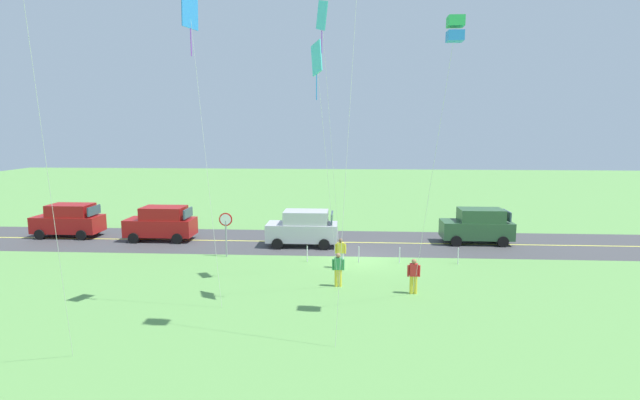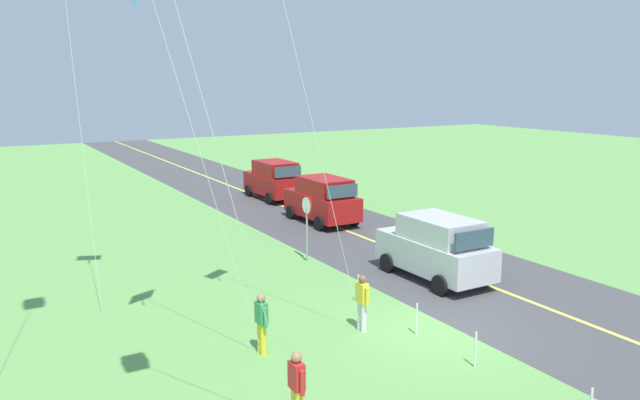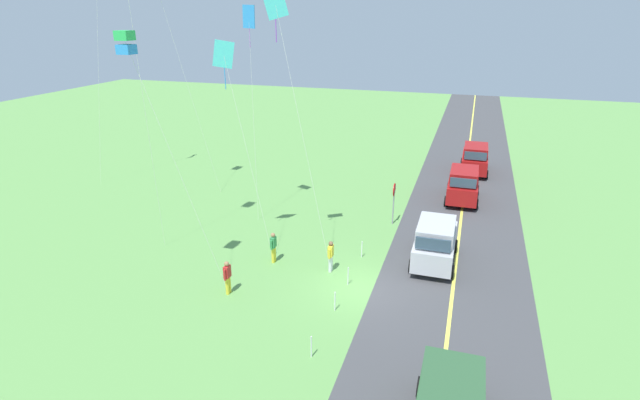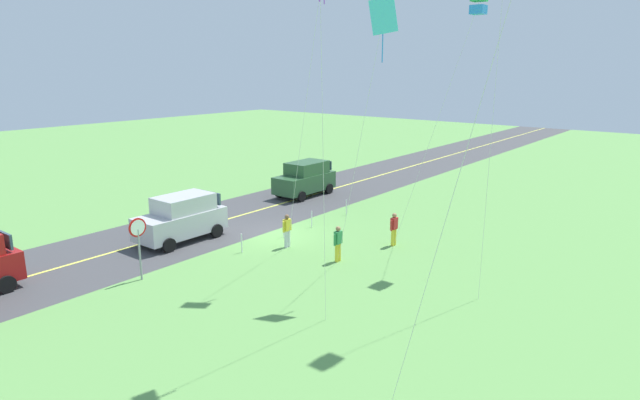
{
  "view_description": "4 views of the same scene",
  "coord_description": "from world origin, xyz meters",
  "px_view_note": "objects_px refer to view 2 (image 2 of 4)",
  "views": [
    {
      "loc": [
        0.74,
        26.8,
        7.37
      ],
      "look_at": [
        2.17,
        3.26,
        3.85
      ],
      "focal_mm": 27.34,
      "sensor_mm": 36.0,
      "label": 1
    },
    {
      "loc": [
        -12.04,
        10.87,
        6.82
      ],
      "look_at": [
        0.97,
        3.29,
        3.87
      ],
      "focal_mm": 34.31,
      "sensor_mm": 36.0,
      "label": 2
    },
    {
      "loc": [
        -19.17,
        -4.03,
        11.86
      ],
      "look_at": [
        3.2,
        3.01,
        2.85
      ],
      "focal_mm": 27.49,
      "sensor_mm": 36.0,
      "label": 3
    },
    {
      "loc": [
        18.99,
        17.91,
        8.24
      ],
      "look_at": [
        1.19,
        3.82,
        2.61
      ],
      "focal_mm": 29.91,
      "sensor_mm": 36.0,
      "label": 4
    }
  ],
  "objects_px": {
    "person_adult_companion": "(362,301)",
    "person_adult_near": "(262,322)",
    "car_suv_foreground": "(436,247)",
    "car_parked_east_near": "(322,199)",
    "car_parked_east_far": "(274,180)",
    "person_child_watcher": "(297,387)",
    "stop_sign": "(307,215)"
  },
  "relations": [
    {
      "from": "car_suv_foreground",
      "to": "car_parked_east_far",
      "type": "relative_size",
      "value": 1.0
    },
    {
      "from": "stop_sign",
      "to": "person_child_watcher",
      "type": "distance_m",
      "value": 11.51
    },
    {
      "from": "car_suv_foreground",
      "to": "person_adult_near",
      "type": "distance_m",
      "value": 8.11
    },
    {
      "from": "car_parked_east_near",
      "to": "person_adult_near",
      "type": "bearing_deg",
      "value": 143.53
    },
    {
      "from": "car_parked_east_far",
      "to": "person_adult_near",
      "type": "xyz_separation_m",
      "value": [
        -18.49,
        9.37,
        -0.29
      ]
    },
    {
      "from": "car_suv_foreground",
      "to": "car_parked_east_near",
      "type": "distance_m",
      "value": 9.5
    },
    {
      "from": "person_adult_companion",
      "to": "person_child_watcher",
      "type": "bearing_deg",
      "value": -139.3
    },
    {
      "from": "person_adult_near",
      "to": "person_adult_companion",
      "type": "bearing_deg",
      "value": -60.67
    },
    {
      "from": "car_suv_foreground",
      "to": "car_parked_east_far",
      "type": "height_order",
      "value": "same"
    },
    {
      "from": "car_parked_east_near",
      "to": "person_adult_companion",
      "type": "height_order",
      "value": "car_parked_east_near"
    },
    {
      "from": "car_parked_east_far",
      "to": "car_parked_east_near",
      "type": "distance_m",
      "value": 6.7
    },
    {
      "from": "stop_sign",
      "to": "person_adult_near",
      "type": "height_order",
      "value": "stop_sign"
    },
    {
      "from": "car_parked_east_far",
      "to": "person_child_watcher",
      "type": "relative_size",
      "value": 2.75
    },
    {
      "from": "stop_sign",
      "to": "person_child_watcher",
      "type": "bearing_deg",
      "value": 149.95
    },
    {
      "from": "person_adult_near",
      "to": "person_adult_companion",
      "type": "distance_m",
      "value": 3.02
    },
    {
      "from": "car_suv_foreground",
      "to": "person_adult_companion",
      "type": "xyz_separation_m",
      "value": [
        -2.42,
        4.73,
        -0.29
      ]
    },
    {
      "from": "car_parked_east_far",
      "to": "person_adult_companion",
      "type": "distance_m",
      "value": 19.6
    },
    {
      "from": "car_parked_east_near",
      "to": "person_child_watcher",
      "type": "distance_m",
      "value": 17.94
    },
    {
      "from": "car_suv_foreground",
      "to": "car_parked_east_far",
      "type": "distance_m",
      "value": 16.2
    },
    {
      "from": "person_adult_companion",
      "to": "person_adult_near",
      "type": "bearing_deg",
      "value": 178.62
    },
    {
      "from": "car_parked_east_near",
      "to": "person_adult_companion",
      "type": "relative_size",
      "value": 2.75
    },
    {
      "from": "car_parked_east_far",
      "to": "person_adult_companion",
      "type": "bearing_deg",
      "value": 161.1
    },
    {
      "from": "person_adult_near",
      "to": "car_suv_foreground",
      "type": "bearing_deg",
      "value": -42.65
    },
    {
      "from": "person_child_watcher",
      "to": "stop_sign",
      "type": "bearing_deg",
      "value": 17.88
    },
    {
      "from": "person_adult_near",
      "to": "car_parked_east_far",
      "type": "bearing_deg",
      "value": 3.47
    },
    {
      "from": "car_suv_foreground",
      "to": "person_adult_near",
      "type": "relative_size",
      "value": 2.75
    },
    {
      "from": "car_parked_east_far",
      "to": "car_suv_foreground",
      "type": "bearing_deg",
      "value": 174.26
    },
    {
      "from": "car_suv_foreground",
      "to": "car_parked_east_far",
      "type": "xyz_separation_m",
      "value": [
        16.12,
        -1.62,
        0.0
      ]
    },
    {
      "from": "car_parked_east_near",
      "to": "stop_sign",
      "type": "distance_m",
      "value": 6.52
    },
    {
      "from": "car_parked_east_far",
      "to": "car_parked_east_near",
      "type": "relative_size",
      "value": 1.0
    },
    {
      "from": "car_parked_east_far",
      "to": "car_parked_east_near",
      "type": "height_order",
      "value": "same"
    },
    {
      "from": "car_parked_east_far",
      "to": "person_adult_near",
      "type": "height_order",
      "value": "car_parked_east_far"
    }
  ]
}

